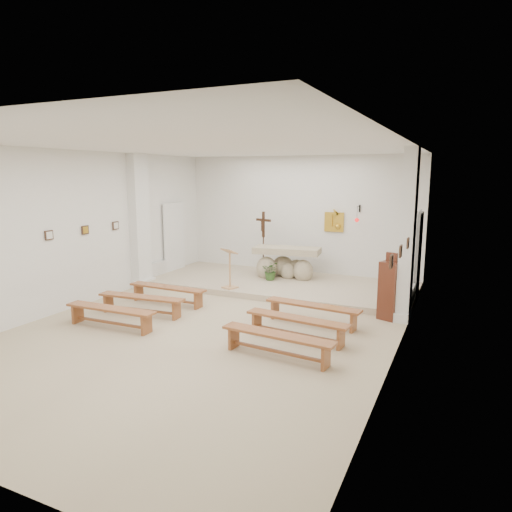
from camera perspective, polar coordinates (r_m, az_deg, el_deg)
The scene contains 29 objects.
ground at distance 9.24m, azimuth -5.27°, elevation -8.64°, with size 7.00×10.00×0.00m, color #C2B28C.
wall_left at distance 11.00m, azimuth -21.40°, elevation 3.10°, with size 0.02×10.00×3.50m, color white.
wall_right at distance 7.70m, azimuth 17.60°, elevation 0.56°, with size 0.02×10.00×3.50m, color white.
wall_back at distance 13.35m, azimuth 5.41°, elevation 4.88°, with size 7.00×0.02×3.50m, color white.
ceiling at distance 8.76m, azimuth -5.66°, elevation 13.52°, with size 7.00×10.00×0.02m, color silver.
sanctuary_platform at distance 12.25m, azimuth 2.95°, elevation -3.52°, with size 6.98×3.00×0.15m, color tan.
pilaster_left at distance 12.38m, azimuth -14.35°, elevation 4.20°, with size 0.26×0.55×3.50m, color white.
pilaster_right at distance 9.68m, azimuth 18.43°, elevation 2.40°, with size 0.26×0.55×3.50m, color white.
gold_wall_relief at distance 13.02m, azimuth 9.73°, elevation 4.21°, with size 0.55×0.04×0.55m, color gold.
sanctuary_lamp at distance 12.60m, azimuth 12.53°, elevation 4.64°, with size 0.11×0.36×0.44m.
station_frame_left_front at distance 10.45m, azimuth -24.46°, elevation 2.38°, with size 0.03×0.20×0.20m, color #3D271A.
station_frame_left_mid at distance 11.12m, azimuth -20.58°, elevation 3.07°, with size 0.03×0.20×0.20m, color #3D271A.
station_frame_left_rear at distance 11.84m, azimuth -17.15°, elevation 3.66°, with size 0.03×0.20×0.20m, color #3D271A.
station_frame_right_front at distance 6.93m, azimuth 16.56°, elevation -0.67°, with size 0.03×0.20×0.20m, color #3D271A.
station_frame_right_mid at distance 7.91m, azimuth 17.63°, elevation 0.58°, with size 0.03×0.20×0.20m, color #3D271A.
station_frame_right_rear at distance 8.89m, azimuth 18.47°, elevation 1.55°, with size 0.03×0.20×0.20m, color #3D271A.
radiator_left at distance 13.19m, azimuth -12.35°, elevation -1.88°, with size 0.10×0.85×0.52m, color silver.
radiator_right at distance 10.64m, azimuth 18.74°, elevation -5.08°, with size 0.10×0.85×0.52m, color silver.
altar at distance 12.62m, azimuth 3.76°, elevation -1.10°, with size 1.88×0.93×0.93m.
lectern at distance 11.40m, azimuth -3.34°, elevation -1.52°, with size 0.45×0.41×1.04m.
crucifix_stand at distance 13.05m, azimuth 0.91°, elevation 2.28°, with size 0.52×0.23×1.78m.
potted_plant at distance 12.31m, azimuth 1.89°, elevation -1.83°, with size 0.47×0.41×0.52m, color #305522.
donation_pedestal at distance 9.83m, azimuth 16.43°, elevation -4.11°, with size 0.48×0.48×1.40m.
bench_left_front at distance 10.79m, azimuth -11.03°, elevation -4.28°, with size 1.98×0.36×0.42m.
bench_right_front at distance 9.24m, azimuth 7.09°, elevation -6.63°, with size 1.99×0.51×0.42m.
bench_left_second at distance 10.08m, azimuth -14.14°, elevation -5.44°, with size 1.99×0.48×0.42m.
bench_right_second at distance 8.40m, azimuth 5.12°, elevation -8.33°, with size 1.99×0.54×0.42m.
bench_left_third at distance 9.40m, azimuth -17.73°, elevation -6.76°, with size 1.98×0.36×0.42m.
bench_right_third at distance 7.57m, azimuth 2.68°, elevation -10.40°, with size 1.99×0.50×0.42m.
Camera 1 is at (4.41, -7.55, 2.98)m, focal length 32.00 mm.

